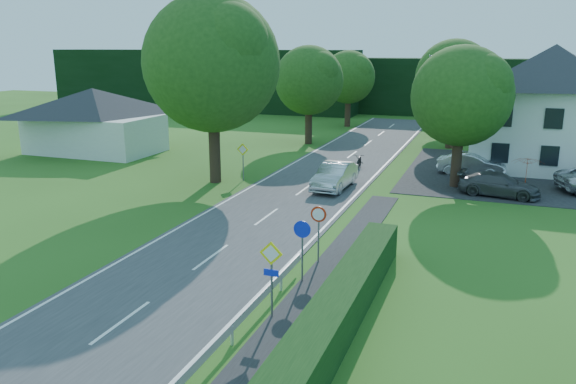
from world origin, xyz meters
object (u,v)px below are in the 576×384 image
at_px(motorcycle, 359,161).
at_px(parked_car_silver_a, 471,164).
at_px(parasol, 527,171).
at_px(parked_car_red, 481,161).
at_px(moving_car, 335,176).
at_px(streetlight, 455,111).
at_px(parked_car_grey, 499,185).

distance_m(motorcycle, parked_car_silver_a, 7.53).
bearing_deg(parasol, parked_car_red, 132.33).
bearing_deg(motorcycle, moving_car, -98.52).
bearing_deg(streetlight, motorcycle, 172.60).
height_order(parked_car_red, parked_car_silver_a, parked_car_silver_a).
relative_size(streetlight, motorcycle, 3.71).
bearing_deg(parked_car_red, parked_car_grey, 172.59).
relative_size(moving_car, parked_car_silver_a, 1.07).
distance_m(streetlight, parked_car_grey, 5.94).
bearing_deg(parasol, parked_car_silver_a, 152.04).
bearing_deg(parked_car_silver_a, motorcycle, 100.04).
bearing_deg(parasol, streetlight, 178.99).
bearing_deg(parked_car_grey, streetlight, 48.64).
xyz_separation_m(parked_car_red, parked_car_silver_a, (-0.56, -1.29, 0.03)).
height_order(motorcycle, parasol, parasol).
distance_m(parked_car_silver_a, parasol, 3.82).
xyz_separation_m(streetlight, parked_car_grey, (2.98, -3.50, -3.76)).
bearing_deg(parked_car_red, streetlight, 131.47).
bearing_deg(streetlight, parked_car_grey, -49.57).
relative_size(moving_car, parked_car_grey, 1.05).
bearing_deg(parked_car_grey, parked_car_red, 18.73).
bearing_deg(parked_car_silver_a, parked_car_grey, -158.00).
xyz_separation_m(streetlight, parasol, (4.58, -0.08, -3.55)).
height_order(parked_car_silver_a, parasol, parasol).
bearing_deg(parasol, moving_car, -155.25).
xyz_separation_m(parked_car_red, parasol, (2.81, -3.08, 0.16)).
relative_size(streetlight, parked_car_silver_a, 1.80).
bearing_deg(parked_car_silver_a, parasol, -114.75).
relative_size(parked_car_silver_a, parked_car_grey, 0.98).
distance_m(motorcycle, parked_car_red, 8.33).
height_order(streetlight, parasol, streetlight).
relative_size(motorcycle, parasol, 1.12).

